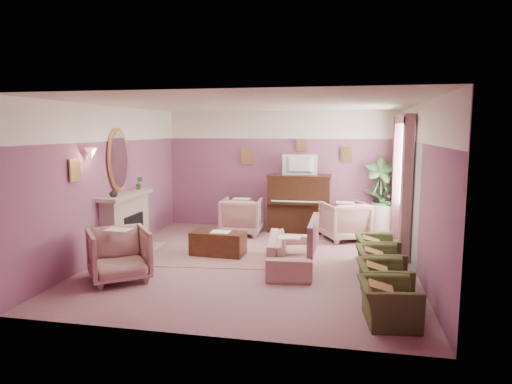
% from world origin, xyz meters
% --- Properties ---
extents(floor, '(5.50, 6.00, 0.01)m').
position_xyz_m(floor, '(0.00, 0.00, 0.00)').
color(floor, '#926269').
rests_on(floor, ground).
extents(ceiling, '(5.50, 6.00, 0.01)m').
position_xyz_m(ceiling, '(0.00, 0.00, 2.80)').
color(ceiling, beige).
rests_on(ceiling, wall_back).
extents(wall_back, '(5.50, 0.02, 2.80)m').
position_xyz_m(wall_back, '(0.00, 3.00, 1.40)').
color(wall_back, '#6C4063').
rests_on(wall_back, floor).
extents(wall_front, '(5.50, 0.02, 2.80)m').
position_xyz_m(wall_front, '(0.00, -3.00, 1.40)').
color(wall_front, '#6C4063').
rests_on(wall_front, floor).
extents(wall_left, '(0.02, 6.00, 2.80)m').
position_xyz_m(wall_left, '(-2.75, 0.00, 1.40)').
color(wall_left, '#6C4063').
rests_on(wall_left, floor).
extents(wall_right, '(0.02, 6.00, 2.80)m').
position_xyz_m(wall_right, '(2.75, 0.00, 1.40)').
color(wall_right, '#6C4063').
rests_on(wall_right, floor).
extents(picture_rail_band, '(5.50, 0.01, 0.65)m').
position_xyz_m(picture_rail_band, '(0.00, 2.99, 2.47)').
color(picture_rail_band, white).
rests_on(picture_rail_band, wall_back).
extents(stripe_panel, '(0.01, 3.00, 2.15)m').
position_xyz_m(stripe_panel, '(2.73, 1.30, 1.07)').
color(stripe_panel, '#A5A99F').
rests_on(stripe_panel, wall_right).
extents(fireplace_surround, '(0.30, 1.40, 1.10)m').
position_xyz_m(fireplace_surround, '(-2.59, 0.20, 0.55)').
color(fireplace_surround, '#AB9A8B').
rests_on(fireplace_surround, floor).
extents(fireplace_inset, '(0.18, 0.72, 0.68)m').
position_xyz_m(fireplace_inset, '(-2.49, 0.20, 0.40)').
color(fireplace_inset, black).
rests_on(fireplace_inset, floor).
extents(fire_ember, '(0.06, 0.54, 0.10)m').
position_xyz_m(fire_ember, '(-2.45, 0.20, 0.22)').
color(fire_ember, '#E84526').
rests_on(fire_ember, floor).
extents(mantel_shelf, '(0.40, 1.55, 0.07)m').
position_xyz_m(mantel_shelf, '(-2.56, 0.20, 1.12)').
color(mantel_shelf, '#AB9A8B').
rests_on(mantel_shelf, fireplace_surround).
extents(hearth, '(0.55, 1.50, 0.02)m').
position_xyz_m(hearth, '(-2.39, 0.20, 0.01)').
color(hearth, '#AB9A8B').
rests_on(hearth, floor).
extents(mirror_frame, '(0.04, 0.72, 1.20)m').
position_xyz_m(mirror_frame, '(-2.70, 0.20, 1.80)').
color(mirror_frame, tan).
rests_on(mirror_frame, wall_left).
extents(mirror_glass, '(0.01, 0.60, 1.06)m').
position_xyz_m(mirror_glass, '(-2.67, 0.20, 1.80)').
color(mirror_glass, silver).
rests_on(mirror_glass, wall_left).
extents(sconce_shade, '(0.20, 0.20, 0.16)m').
position_xyz_m(sconce_shade, '(-2.62, -0.85, 1.98)').
color(sconce_shade, '#FFACA2').
rests_on(sconce_shade, wall_left).
extents(piano, '(1.40, 0.60, 1.30)m').
position_xyz_m(piano, '(0.50, 2.68, 0.65)').
color(piano, black).
rests_on(piano, floor).
extents(piano_keyshelf, '(1.30, 0.12, 0.06)m').
position_xyz_m(piano_keyshelf, '(0.50, 2.33, 0.72)').
color(piano_keyshelf, black).
rests_on(piano_keyshelf, piano).
extents(piano_keys, '(1.20, 0.08, 0.02)m').
position_xyz_m(piano_keys, '(0.50, 2.33, 0.76)').
color(piano_keys, '#F8EECD').
rests_on(piano_keys, piano).
extents(piano_top, '(1.45, 0.65, 0.04)m').
position_xyz_m(piano_top, '(0.50, 2.68, 1.31)').
color(piano_top, black).
rests_on(piano_top, piano).
extents(television, '(0.80, 0.12, 0.48)m').
position_xyz_m(television, '(0.50, 2.63, 1.60)').
color(television, black).
rests_on(television, piano).
extents(print_back_left, '(0.30, 0.03, 0.38)m').
position_xyz_m(print_back_left, '(-0.80, 2.96, 1.72)').
color(print_back_left, tan).
rests_on(print_back_left, wall_back).
extents(print_back_right, '(0.26, 0.03, 0.34)m').
position_xyz_m(print_back_right, '(1.55, 2.96, 1.78)').
color(print_back_right, tan).
rests_on(print_back_right, wall_back).
extents(print_back_mid, '(0.22, 0.03, 0.26)m').
position_xyz_m(print_back_mid, '(0.50, 2.96, 2.00)').
color(print_back_mid, tan).
rests_on(print_back_mid, wall_back).
extents(print_left_wall, '(0.03, 0.28, 0.36)m').
position_xyz_m(print_left_wall, '(-2.71, -1.20, 1.72)').
color(print_left_wall, tan).
rests_on(print_left_wall, wall_left).
extents(window_blind, '(0.03, 1.40, 1.80)m').
position_xyz_m(window_blind, '(2.70, 1.55, 1.70)').
color(window_blind, silver).
rests_on(window_blind, wall_right).
extents(curtain_left, '(0.16, 0.34, 2.60)m').
position_xyz_m(curtain_left, '(2.62, 0.63, 1.30)').
color(curtain_left, '#8C545D').
rests_on(curtain_left, floor).
extents(curtain_right, '(0.16, 0.34, 2.60)m').
position_xyz_m(curtain_right, '(2.62, 2.47, 1.30)').
color(curtain_right, '#8C545D').
rests_on(curtain_right, floor).
extents(pelmet, '(0.16, 2.20, 0.16)m').
position_xyz_m(pelmet, '(2.62, 1.55, 2.56)').
color(pelmet, '#8C545D').
rests_on(pelmet, wall_right).
extents(mantel_plant, '(0.16, 0.16, 0.28)m').
position_xyz_m(mantel_plant, '(-2.55, 0.75, 1.29)').
color(mantel_plant, '#396233').
rests_on(mantel_plant, mantel_shelf).
extents(mantel_vase, '(0.16, 0.16, 0.16)m').
position_xyz_m(mantel_vase, '(-2.55, -0.30, 1.23)').
color(mantel_vase, white).
rests_on(mantel_vase, mantel_shelf).
extents(area_rug, '(2.68, 2.06, 0.01)m').
position_xyz_m(area_rug, '(-0.66, 0.39, 0.01)').
color(area_rug, '#9F6865').
rests_on(area_rug, floor).
extents(coffee_table, '(1.03, 0.56, 0.45)m').
position_xyz_m(coffee_table, '(-0.78, 0.33, 0.23)').
color(coffee_table, '#3D2011').
rests_on(coffee_table, floor).
extents(table_paper, '(0.35, 0.28, 0.01)m').
position_xyz_m(table_paper, '(-0.73, 0.33, 0.46)').
color(table_paper, white).
rests_on(table_paper, coffee_table).
extents(sofa, '(0.62, 1.85, 0.75)m').
position_xyz_m(sofa, '(0.64, -0.17, 0.37)').
color(sofa, tan).
rests_on(sofa, floor).
extents(sofa_throw, '(0.09, 1.40, 0.51)m').
position_xyz_m(sofa_throw, '(1.04, -0.17, 0.60)').
color(sofa_throw, '#8C545D').
rests_on(sofa_throw, sofa).
extents(floral_armchair_left, '(0.88, 0.88, 0.92)m').
position_xyz_m(floral_armchair_left, '(-0.75, 2.13, 0.46)').
color(floral_armchair_left, tan).
rests_on(floral_armchair_left, floor).
extents(floral_armchair_right, '(0.88, 0.88, 0.92)m').
position_xyz_m(floral_armchair_right, '(1.56, 2.06, 0.46)').
color(floral_armchair_right, tan).
rests_on(floral_armchair_right, floor).
extents(floral_armchair_front, '(0.88, 0.88, 0.92)m').
position_xyz_m(floral_armchair_front, '(-1.90, -1.37, 0.46)').
color(floral_armchair_front, tan).
rests_on(floral_armchair_front, floor).
extents(olive_chair_a, '(0.56, 0.79, 0.69)m').
position_xyz_m(olive_chair_a, '(2.12, -2.20, 0.34)').
color(olive_chair_a, '#454D24').
rests_on(olive_chair_a, floor).
extents(olive_chair_b, '(0.56, 0.79, 0.69)m').
position_xyz_m(olive_chair_b, '(2.12, -1.38, 0.34)').
color(olive_chair_b, '#454D24').
rests_on(olive_chair_b, floor).
extents(olive_chair_c, '(0.56, 0.79, 0.69)m').
position_xyz_m(olive_chair_c, '(2.12, -0.56, 0.34)').
color(olive_chair_c, '#454D24').
rests_on(olive_chair_c, floor).
extents(olive_chair_d, '(0.56, 0.79, 0.69)m').
position_xyz_m(olive_chair_d, '(2.12, 0.26, 0.34)').
color(olive_chair_d, '#454D24').
rests_on(olive_chair_d, floor).
extents(side_table, '(0.52, 0.52, 0.70)m').
position_xyz_m(side_table, '(2.38, 2.59, 0.35)').
color(side_table, '#EEE5CF').
rests_on(side_table, floor).
extents(side_plant_big, '(0.30, 0.30, 0.34)m').
position_xyz_m(side_plant_big, '(2.38, 2.59, 0.87)').
color(side_plant_big, '#396233').
rests_on(side_plant_big, side_table).
extents(side_plant_small, '(0.16, 0.16, 0.28)m').
position_xyz_m(side_plant_small, '(2.50, 2.49, 0.84)').
color(side_plant_small, '#396233').
rests_on(side_plant_small, side_table).
extents(palm_pot, '(0.34, 0.34, 0.34)m').
position_xyz_m(palm_pot, '(2.31, 2.66, 0.17)').
color(palm_pot, '#A0664E').
rests_on(palm_pot, floor).
extents(palm_plant, '(0.76, 0.76, 1.44)m').
position_xyz_m(palm_plant, '(2.31, 2.66, 1.06)').
color(palm_plant, '#396233').
rests_on(palm_plant, palm_pot).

